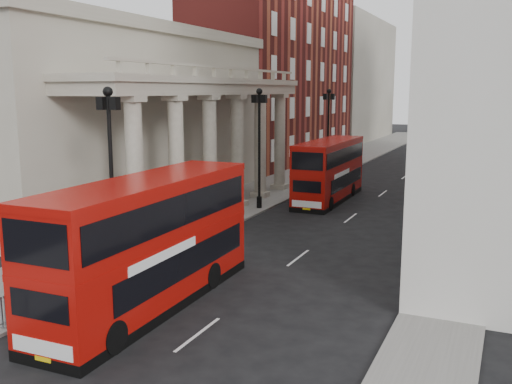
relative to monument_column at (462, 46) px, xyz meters
The scene contains 18 objects.
ground 93.57m from the monument_column, 93.73° to the right, with size 260.00×260.00×0.00m, color black.
sidewalk_west 64.64m from the monument_column, 98.26° to the right, with size 6.00×140.00×0.12m, color slate.
sidewalk_east 64.45m from the monument_column, 83.10° to the right, with size 3.00×140.00×0.12m, color slate.
kerb 64.29m from the monument_column, 95.57° to the right, with size 0.20×140.00×0.14m, color slate.
portico_building 76.47m from the monument_column, 102.57° to the right, with size 9.00×28.00×12.00m, color gray.
brick_building 47.26m from the monument_column, 110.56° to the right, with size 9.00×32.00×22.00m, color maroon.
west_building_far 21.26m from the monument_column, 143.97° to the right, with size 9.00×30.00×20.00m, color gray.
monument_column is the anchor object (origin of this frame).
lamp_post_south 88.94m from the monument_column, 94.29° to the right, with size 1.05×0.44×8.32m.
lamp_post_mid 73.14m from the monument_column, 95.24° to the right, with size 1.05×0.44×8.32m.
lamp_post_north 57.46m from the monument_column, 96.72° to the right, with size 1.05×0.44×8.32m.
traffic_light 91.17m from the monument_column, 94.13° to the right, with size 0.28×0.33×4.30m.
crowd_barriers 91.29m from the monument_column, 94.05° to the right, with size 0.50×18.75×1.10m.
bus_near 91.41m from the monument_column, 91.92° to the right, with size 3.01×11.61×4.99m.
bus_far 68.11m from the monument_column, 92.70° to the right, with size 2.68×10.64×4.58m.
pedestrian_a 81.21m from the monument_column, 96.71° to the right, with size 0.66×0.43×1.81m, color black.
pedestrian_b 75.29m from the monument_column, 97.62° to the right, with size 0.82×0.64×1.68m, color black.
pedestrian_c 74.97m from the monument_column, 97.40° to the right, with size 0.88×0.57×1.80m, color black.
Camera 1 is at (15.42, -15.97, 8.25)m, focal length 40.00 mm.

